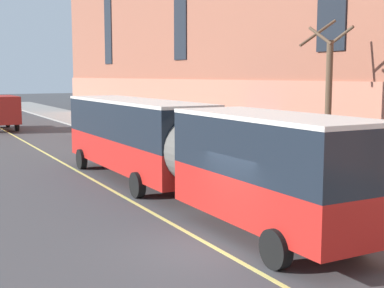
% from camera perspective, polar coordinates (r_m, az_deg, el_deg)
% --- Properties ---
extents(ground_plane, '(260.00, 260.00, 0.00)m').
position_cam_1_polar(ground_plane, '(14.85, 2.09, -11.05)').
color(ground_plane, '#424244').
extents(sidewalk, '(5.32, 160.00, 0.15)m').
position_cam_1_polar(sidewalk, '(22.54, 18.20, -4.83)').
color(sidewalk, gray).
rests_on(sidewalk, ground).
extents(city_bus, '(2.94, 19.37, 3.61)m').
position_cam_1_polar(city_bus, '(20.41, -1.98, 0.05)').
color(city_bus, red).
rests_on(city_bus, ground).
extents(parked_car_red_1, '(2.13, 4.34, 1.56)m').
position_cam_1_polar(parked_car_red_1, '(40.58, -10.37, 1.69)').
color(parked_car_red_1, '#B21E19').
rests_on(parked_car_red_1, ground).
extents(parked_car_black_2, '(2.02, 4.51, 1.56)m').
position_cam_1_polar(parked_car_black_2, '(26.93, -0.96, -1.00)').
color(parked_car_black_2, black).
rests_on(parked_car_black_2, ground).
extents(parked_car_silver_4, '(1.99, 4.73, 1.56)m').
position_cam_1_polar(parked_car_silver_4, '(32.37, -5.77, 0.37)').
color(parked_car_silver_4, '#B7B7BC').
rests_on(parked_car_silver_4, ground).
extents(box_truck, '(2.48, 6.85, 2.98)m').
position_cam_1_polar(box_truck, '(48.58, -19.74, 3.37)').
color(box_truck, maroon).
rests_on(box_truck, ground).
extents(street_tree_mid_block, '(1.87, 1.74, 6.99)m').
position_cam_1_polar(street_tree_mid_block, '(23.77, 14.27, 4.57)').
color(street_tree_mid_block, brown).
rests_on(street_tree_mid_block, sidewalk).
extents(fire_hydrant, '(0.42, 0.24, 0.72)m').
position_cam_1_polar(fire_hydrant, '(25.21, 5.80, -2.27)').
color(fire_hydrant, red).
rests_on(fire_hydrant, sidewalk).
extents(lane_centerline, '(0.16, 140.00, 0.01)m').
position_cam_1_polar(lane_centerline, '(17.43, -2.62, -8.24)').
color(lane_centerline, '#E0D66B').
rests_on(lane_centerline, ground).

